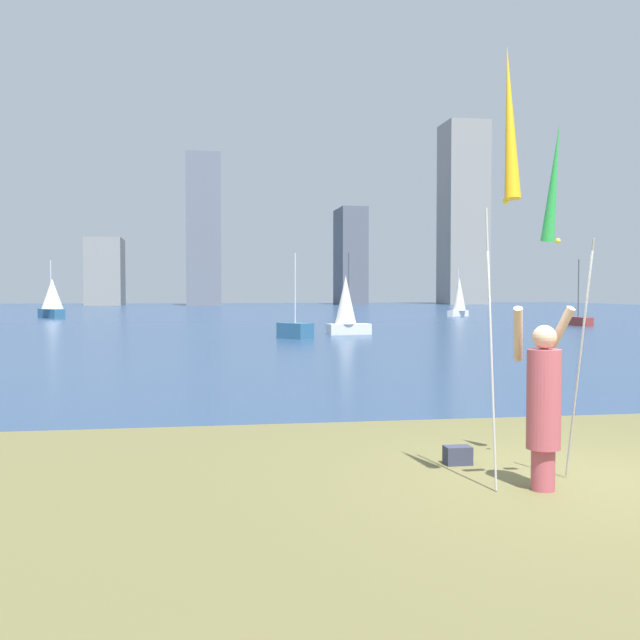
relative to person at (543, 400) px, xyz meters
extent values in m
cube|color=navy|center=(0.57, 62.35, -1.01)|extent=(120.00, 115.99, 0.12)
cube|color=#33301C|center=(0.57, 4.36, -0.97)|extent=(120.00, 0.70, 0.02)
cylinder|color=#B24C59|center=(0.00, -0.01, -0.73)|extent=(0.25, 0.25, 0.44)
cylinder|color=#B24C59|center=(0.00, -0.01, 0.01)|extent=(0.35, 0.35, 1.04)
sphere|color=#D1A889|center=(0.00, -0.01, 0.65)|extent=(0.25, 0.25, 0.25)
cylinder|color=#D1A889|center=(-0.23, 0.14, 0.68)|extent=(0.25, 0.40, 0.60)
cylinder|color=#D1A889|center=(0.23, 0.14, 0.68)|extent=(0.25, 0.40, 0.60)
cylinder|color=#B2B2B7|center=(-0.50, 0.19, 0.54)|extent=(0.02, 0.36, 2.96)
cone|color=yellow|center=(-0.50, -0.24, 2.80)|extent=(0.16, 0.34, 1.56)
sphere|color=yellow|center=(-0.50, -0.15, 2.03)|extent=(0.06, 0.06, 0.06)
cylinder|color=#B2B2B7|center=(0.50, 0.19, 0.38)|extent=(0.02, 0.55, 2.60)
cone|color=green|center=(0.50, 0.85, 2.36)|extent=(0.16, 0.42, 1.33)
sphere|color=yellow|center=(0.50, 0.71, 1.70)|extent=(0.06, 0.06, 0.06)
cube|color=#33384C|center=(-0.47, 1.26, -0.84)|extent=(0.31, 0.22, 0.22)
cube|color=#2D6084|center=(-14.31, 52.63, -0.60)|extent=(2.42, 3.14, 0.70)
cylinder|color=silver|center=(-14.31, 52.63, 1.59)|extent=(0.10, 0.10, 3.68)
cone|color=white|center=(-14.18, 52.43, 0.89)|extent=(2.20, 2.20, 2.28)
cube|color=maroon|center=(18.83, 34.49, -0.69)|extent=(0.83, 2.24, 0.51)
cylinder|color=#47474C|center=(18.83, 34.49, 1.27)|extent=(0.07, 0.07, 3.42)
cube|color=#2D6084|center=(0.71, 25.22, -0.61)|extent=(1.54, 1.77, 0.68)
cylinder|color=silver|center=(0.71, 25.22, 1.25)|extent=(0.06, 0.06, 3.03)
cube|color=silver|center=(3.62, 27.93, -0.69)|extent=(2.14, 1.15, 0.50)
cylinder|color=#47474C|center=(3.62, 27.93, 1.24)|extent=(0.06, 0.06, 3.37)
cone|color=silver|center=(3.47, 27.91, 0.70)|extent=(1.16, 1.16, 2.29)
cube|color=white|center=(17.37, 51.25, -0.72)|extent=(2.07, 1.65, 0.46)
cylinder|color=silver|center=(17.37, 51.25, 1.23)|extent=(0.06, 0.06, 3.43)
cone|color=silver|center=(17.51, 51.34, 0.86)|extent=(1.48, 1.48, 2.70)
cube|color=gray|center=(-16.07, 103.59, 3.76)|extent=(4.93, 7.61, 9.40)
cube|color=slate|center=(-2.38, 98.94, 9.46)|extent=(4.70, 5.12, 20.81)
cube|color=#565B66|center=(19.15, 102.91, 6.13)|extent=(3.76, 7.70, 14.15)
cube|color=gray|center=(36.73, 103.46, 12.74)|extent=(6.22, 6.73, 27.36)
camera|label=1|loc=(-3.57, -7.38, 1.14)|focal=42.70mm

